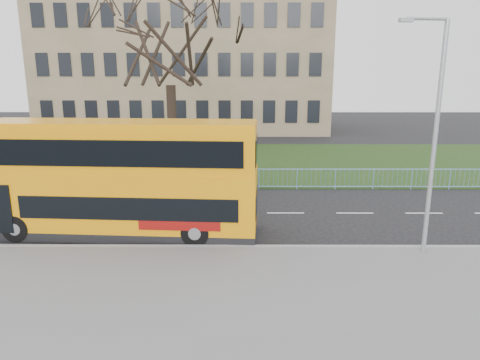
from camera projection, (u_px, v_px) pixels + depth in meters
name	position (u px, v px, depth m)	size (l,w,h in m)	color
ground	(213.00, 233.00, 16.09)	(120.00, 120.00, 0.00)	black
pavement	(192.00, 337.00, 9.51)	(80.00, 10.50, 0.12)	slate
kerb	(209.00, 247.00, 14.57)	(80.00, 0.20, 0.14)	gray
grass_verge	(226.00, 161.00, 30.00)	(80.00, 15.40, 0.08)	#193513
guard_railing	(221.00, 179.00, 22.39)	(40.00, 0.12, 1.10)	#78A8D6
bare_tree	(170.00, 67.00, 24.38)	(8.72, 8.72, 12.46)	black
civic_building	(188.00, 67.00, 48.55)	(30.00, 15.00, 14.00)	#7C6E4E
yellow_bus	(121.00, 176.00, 15.56)	(10.05, 2.99, 4.16)	#FF9D0A
street_lamp	(433.00, 131.00, 13.16)	(1.54, 0.32, 7.29)	#9A9EA3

